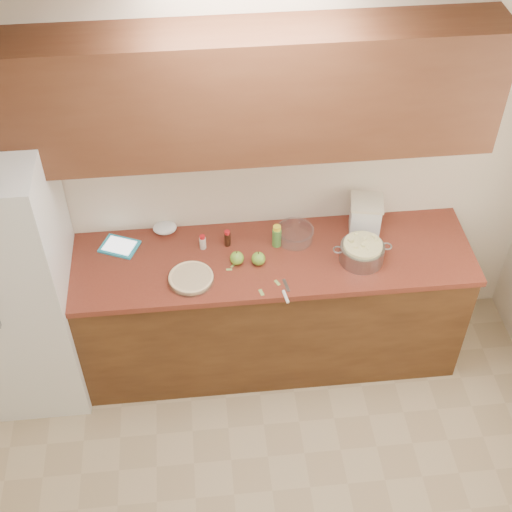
{
  "coord_description": "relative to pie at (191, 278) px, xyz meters",
  "views": [
    {
      "loc": [
        -0.3,
        -1.55,
        3.9
      ],
      "look_at": [
        0.0,
        1.43,
        0.98
      ],
      "focal_mm": 50.0,
      "sensor_mm": 36.0,
      "label": 1
    }
  ],
  "objects": [
    {
      "name": "peel_c",
      "position": [
        0.25,
        0.1,
        -0.02
      ],
      "size": [
        0.03,
        0.03,
        0.0
      ],
      "primitive_type": "cube",
      "rotation": [
        0.0,
        0.0,
        0.84
      ],
      "color": "#87A952",
      "rests_on": "counter_run"
    },
    {
      "name": "pie",
      "position": [
        0.0,
        0.0,
        0.0
      ],
      "size": [
        0.27,
        0.27,
        0.04
      ],
      "rotation": [
        0.0,
        0.0,
        0.2
      ],
      "color": "silver",
      "rests_on": "counter_run"
    },
    {
      "name": "peel_d",
      "position": [
        0.39,
        -0.13,
        -0.02
      ],
      "size": [
        0.03,
        0.05,
        0.0
      ],
      "primitive_type": "cube",
      "rotation": [
        0.0,
        0.0,
        1.83
      ],
      "color": "#87A952",
      "rests_on": "counter_run"
    },
    {
      "name": "cinnamon_shaker",
      "position": [
        0.08,
        0.27,
        0.02
      ],
      "size": [
        0.04,
        0.04,
        0.1
      ],
      "rotation": [
        0.0,
        0.0,
        0.2
      ],
      "color": "beige",
      "rests_on": "counter_run"
    },
    {
      "name": "paper_towel",
      "position": [
        -0.15,
        0.44,
        0.01
      ],
      "size": [
        0.18,
        0.16,
        0.06
      ],
      "primitive_type": "ellipsoid",
      "rotation": [
        0.0,
        0.0,
        -0.28
      ],
      "color": "white",
      "rests_on": "counter_run"
    },
    {
      "name": "peel_b",
      "position": [
        0.49,
        -0.07,
        -0.02
      ],
      "size": [
        0.04,
        0.05,
        0.0
      ],
      "primitive_type": "cube",
      "rotation": [
        0.0,
        0.0,
        -1.11
      ],
      "color": "#87A952",
      "rests_on": "counter_run"
    },
    {
      "name": "counter_run",
      "position": [
        0.38,
        0.16,
        -0.48
      ],
      "size": [
        2.64,
        0.68,
        0.92
      ],
      "color": "#593519",
      "rests_on": "ground"
    },
    {
      "name": "apple_center",
      "position": [
        0.4,
        0.1,
        0.02
      ],
      "size": [
        0.08,
        0.08,
        0.09
      ],
      "color": "#6D9F2E",
      "rests_on": "counter_run"
    },
    {
      "name": "room_shell",
      "position": [
        0.38,
        -1.32,
        0.36
      ],
      "size": [
        3.6,
        3.6,
        3.6
      ],
      "color": "tan",
      "rests_on": "ground"
    },
    {
      "name": "peel_a",
      "position": [
        0.23,
        0.07,
        -0.02
      ],
      "size": [
        0.04,
        0.02,
        0.0
      ],
      "primitive_type": "cube",
      "rotation": [
        0.0,
        0.0,
        -0.05
      ],
      "color": "#87A952",
      "rests_on": "counter_run"
    },
    {
      "name": "flour_canister",
      "position": [
        1.08,
        0.32,
        0.1
      ],
      "size": [
        0.23,
        0.23,
        0.24
      ],
      "rotation": [
        0.0,
        0.0,
        -0.19
      ],
      "color": "silver",
      "rests_on": "counter_run"
    },
    {
      "name": "colander",
      "position": [
        1.01,
        0.07,
        0.04
      ],
      "size": [
        0.35,
        0.26,
        0.13
      ],
      "rotation": [
        0.0,
        0.0,
        -0.09
      ],
      "color": "gray",
      "rests_on": "counter_run"
    },
    {
      "name": "tablet",
      "position": [
        -0.42,
        0.33,
        -0.01
      ],
      "size": [
        0.26,
        0.24,
        0.02
      ],
      "rotation": [
        0.0,
        0.0,
        -0.42
      ],
      "color": "#2AA7CB",
      "rests_on": "counter_run"
    },
    {
      "name": "upper_cabinets",
      "position": [
        0.38,
        0.31,
        1.01
      ],
      "size": [
        2.6,
        0.34,
        0.7
      ],
      "primitive_type": "cube",
      "color": "#59301B",
      "rests_on": "room_shell"
    },
    {
      "name": "lemon_bottle",
      "position": [
        0.53,
        0.25,
        0.05
      ],
      "size": [
        0.06,
        0.06,
        0.15
      ],
      "rotation": [
        0.0,
        0.0,
        -0.41
      ],
      "color": "#4C8C38",
      "rests_on": "counter_run"
    },
    {
      "name": "paring_knife",
      "position": [
        0.53,
        -0.17,
        -0.01
      ],
      "size": [
        0.05,
        0.19,
        0.02
      ],
      "rotation": [
        0.0,
        0.0,
        0.16
      ],
      "color": "gray",
      "rests_on": "counter_run"
    },
    {
      "name": "vanilla_bottle",
      "position": [
        0.23,
        0.28,
        0.03
      ],
      "size": [
        0.04,
        0.04,
        0.11
      ],
      "rotation": [
        0.0,
        0.0,
        -0.34
      ],
      "color": "black",
      "rests_on": "counter_run"
    },
    {
      "name": "fridge",
      "position": [
        -1.06,
        0.12,
        -0.04
      ],
      "size": [
        0.7,
        0.7,
        1.8
      ],
      "primitive_type": "cube",
      "color": "silver",
      "rests_on": "ground"
    },
    {
      "name": "apple_left",
      "position": [
        0.28,
        0.12,
        0.02
      ],
      "size": [
        0.08,
        0.08,
        0.1
      ],
      "color": "#6D9F2E",
      "rests_on": "counter_run"
    },
    {
      "name": "mixing_bowl",
      "position": [
        0.65,
        0.29,
        0.02
      ],
      "size": [
        0.23,
        0.23,
        0.09
      ],
      "rotation": [
        0.0,
        0.0,
        -0.4
      ],
      "color": "silver",
      "rests_on": "counter_run"
    }
  ]
}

